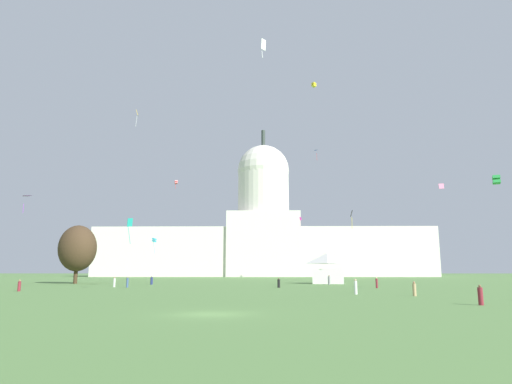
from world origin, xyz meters
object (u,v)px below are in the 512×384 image
object	(u,v)px
person_navy_front_left	(152,281)
kite_red_mid	(176,182)
event_tent	(328,268)
kite_blue_high	(317,151)
kite_gold_high	(137,114)
kite_turquoise_low	(130,224)
capitol_building	(264,237)
person_maroon_back_right	(377,283)
person_white_mid_left	(114,282)
kite_cyan_low	(154,240)
person_maroon_lawn_far_left	(19,286)
person_maroon_front_center	(480,296)
person_tan_back_left	(414,289)
kite_black_low	(351,215)
person_denim_deep_crowd	(127,282)
kite_yellow_high	(314,85)
kite_magenta_mid	(301,220)
kite_white_mid	(263,45)
person_white_back_center	(356,287)
kite_violet_low	(23,198)
tree_west_far	(77,248)
person_grey_near_tent	(329,280)
person_black_mid_right	(279,283)
kite_green_low	(496,180)

from	to	relation	value
person_navy_front_left	kite_red_mid	xyz separation A→B (m)	(-5.31, 45.91, 28.52)
event_tent	kite_blue_high	distance (m)	52.64
kite_gold_high	kite_turquoise_low	world-z (taller)	kite_gold_high
capitol_building	person_maroon_back_right	bearing A→B (deg)	-82.41
person_white_mid_left	kite_cyan_low	size ratio (longest dim) A/B	0.37
person_maroon_lawn_far_left	person_maroon_front_center	distance (m)	53.32
person_tan_back_left	kite_black_low	distance (m)	28.98
capitol_building	person_denim_deep_crowd	distance (m)	133.79
kite_yellow_high	kite_magenta_mid	bearing A→B (deg)	146.50
kite_white_mid	kite_blue_high	xyz separation A→B (m)	(16.11, 77.64, 6.88)
kite_magenta_mid	person_tan_back_left	bearing A→B (deg)	140.01
kite_turquoise_low	person_maroon_lawn_far_left	bearing A→B (deg)	-3.95
person_white_back_center	kite_violet_low	xyz separation A→B (m)	(-48.09, 16.46, 12.97)
capitol_building	kite_white_mid	size ratio (longest dim) A/B	55.21
person_white_back_center	kite_blue_high	world-z (taller)	kite_blue_high
person_white_back_center	event_tent	bearing A→B (deg)	-170.55
tree_west_far	person_navy_front_left	size ratio (longest dim) A/B	7.56
person_white_mid_left	person_denim_deep_crowd	distance (m)	3.00
person_denim_deep_crowd	kite_blue_high	distance (m)	80.21
kite_gold_high	person_white_back_center	bearing A→B (deg)	-99.10
kite_cyan_low	kite_turquoise_low	size ratio (longest dim) A/B	1.21
person_tan_back_left	kite_blue_high	distance (m)	91.45
person_grey_near_tent	kite_red_mid	xyz separation A→B (m)	(-39.27, 45.78, 28.42)
person_white_mid_left	person_tan_back_left	distance (m)	47.21
person_navy_front_left	kite_white_mid	distance (m)	49.84
person_maroon_back_right	person_tan_back_left	world-z (taller)	person_maroon_back_right
tree_west_far	person_white_mid_left	bearing A→B (deg)	-52.71
person_maroon_back_right	kite_cyan_low	xyz separation A→B (m)	(-48.73, 56.78, 10.42)
kite_black_low	tree_west_far	bearing A→B (deg)	-46.57
person_maroon_lawn_far_left	person_black_mid_right	bearing A→B (deg)	9.84
kite_green_low	kite_violet_low	size ratio (longest dim) A/B	0.50
event_tent	kite_cyan_low	xyz separation A→B (m)	(-44.46, 34.05, 8.07)
person_black_mid_right	kite_yellow_high	world-z (taller)	kite_yellow_high
kite_white_mid	kite_magenta_mid	size ratio (longest dim) A/B	0.64
person_white_back_center	kite_white_mid	bearing A→B (deg)	-89.66
person_maroon_front_center	kite_cyan_low	world-z (taller)	kite_cyan_low
kite_white_mid	kite_black_low	distance (m)	32.37
kite_black_low	person_maroon_front_center	bearing A→B (deg)	64.24
person_white_mid_left	person_maroon_front_center	size ratio (longest dim) A/B	1.05
kite_gold_high	kite_black_low	distance (m)	55.34
tree_west_far	person_maroon_lawn_far_left	size ratio (longest dim) A/B	7.98
kite_red_mid	person_maroon_front_center	bearing A→B (deg)	91.76
person_maroon_back_right	kite_turquoise_low	bearing A→B (deg)	-43.49
person_denim_deep_crowd	kite_white_mid	xyz separation A→B (m)	(21.72, -17.76, 30.76)
kite_white_mid	kite_turquoise_low	size ratio (longest dim) A/B	0.73
kite_red_mid	kite_blue_high	xyz separation A→B (m)	(43.05, -0.88, 9.22)
person_denim_deep_crowd	kite_white_mid	distance (m)	41.63
person_grey_near_tent	kite_black_low	bearing A→B (deg)	92.69
kite_violet_low	person_navy_front_left	bearing A→B (deg)	73.53
person_maroon_lawn_far_left	person_maroon_back_right	bearing A→B (deg)	2.26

